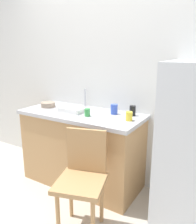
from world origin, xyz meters
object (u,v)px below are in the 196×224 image
object	(u,v)px
dish_tray	(73,110)
terracotta_bowl	(48,105)
chair	(83,176)
cup_green	(87,112)
cup_yellow	(129,116)
cup_black	(133,111)
cup_blue	(114,109)

from	to	relation	value
dish_tray	terracotta_bowl	world-z (taller)	terracotta_bowl
chair	cup_green	size ratio (longest dim) A/B	10.82
chair	cup_yellow	size ratio (longest dim) A/B	9.79
cup_black	dish_tray	bearing A→B (deg)	-162.57
cup_yellow	cup_black	bearing A→B (deg)	102.90
cup_blue	cup_yellow	size ratio (longest dim) A/B	1.18
cup_green	cup_yellow	bearing A→B (deg)	10.59
cup_yellow	terracotta_bowl	bearing A→B (deg)	179.50
terracotta_bowl	cup_blue	bearing A→B (deg)	8.89
terracotta_bowl	cup_black	world-z (taller)	cup_black
chair	dish_tray	world-z (taller)	dish_tray
cup_black	cup_yellow	distance (m)	0.19
chair	terracotta_bowl	bearing A→B (deg)	130.26
terracotta_bowl	cup_black	xyz separation A→B (m)	(1.05, 0.18, 0.03)
chair	cup_blue	distance (m)	0.85
cup_green	cup_blue	xyz separation A→B (m)	(0.20, 0.23, 0.01)
dish_tray	cup_green	xyz separation A→B (m)	(0.25, -0.07, 0.02)
terracotta_bowl	dish_tray	bearing A→B (deg)	-3.84
chair	cup_blue	size ratio (longest dim) A/B	8.30
dish_tray	cup_blue	size ratio (longest dim) A/B	2.61
cup_green	chair	bearing A→B (deg)	-60.59
cup_green	cup_black	world-z (taller)	cup_black
chair	dish_tray	bearing A→B (deg)	115.85
terracotta_bowl	cup_green	size ratio (longest dim) A/B	2.11
chair	terracotta_bowl	distance (m)	1.18
cup_green	cup_blue	size ratio (longest dim) A/B	0.77
dish_tray	cup_yellow	distance (m)	0.69
cup_green	terracotta_bowl	bearing A→B (deg)	171.86
dish_tray	cup_green	distance (m)	0.26
dish_tray	terracotta_bowl	bearing A→B (deg)	176.16
cup_yellow	cup_green	bearing A→B (deg)	-169.41
dish_tray	cup_black	xyz separation A→B (m)	(0.65, 0.20, 0.03)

